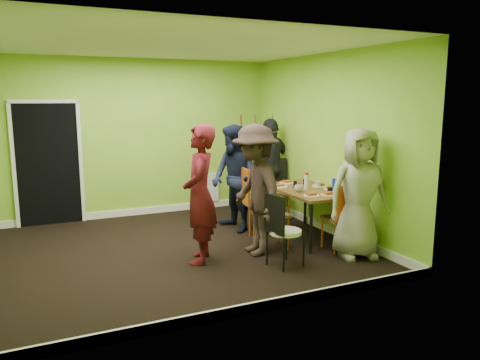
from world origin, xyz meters
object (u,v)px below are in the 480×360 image
(dining_table, at_px, (308,193))
(chair_left_far, at_px, (252,197))
(chair_front_end, at_px, (343,213))
(person_back_end, at_px, (271,167))
(person_left_far, at_px, (234,178))
(blue_bottle, at_px, (335,185))
(orange_bottle, at_px, (299,185))
(chair_left_near, at_px, (265,208))
(chair_back_end, at_px, (275,176))
(chair_bentwood, at_px, (282,227))
(person_standing, at_px, (200,194))
(easel, at_px, (255,162))
(person_front_end, at_px, (359,193))
(person_left_near, at_px, (256,190))
(thermos, at_px, (306,182))

(dining_table, relative_size, chair_left_far, 1.44)
(chair_left_far, xyz_separation_m, chair_front_end, (0.75, -1.34, -0.05))
(person_back_end, bearing_deg, person_left_far, 17.64)
(blue_bottle, bearing_deg, person_back_end, 91.87)
(orange_bottle, bearing_deg, chair_left_near, -154.37)
(chair_left_near, bearing_deg, person_left_far, -171.86)
(person_left_far, bearing_deg, orange_bottle, 44.94)
(chair_left_near, bearing_deg, chair_back_end, 153.67)
(chair_bentwood, bearing_deg, person_standing, -136.69)
(dining_table, height_order, orange_bottle, orange_bottle)
(chair_back_end, distance_m, orange_bottle, 1.28)
(chair_left_far, distance_m, chair_bentwood, 1.57)
(dining_table, relative_size, person_standing, 0.84)
(person_left_far, bearing_deg, chair_back_end, 112.87)
(dining_table, bearing_deg, easel, 86.72)
(chair_left_far, bearing_deg, chair_front_end, 36.02)
(blue_bottle, bearing_deg, orange_bottle, 122.12)
(chair_left_far, height_order, chair_back_end, chair_left_far)
(chair_back_end, distance_m, person_front_end, 2.46)
(person_standing, bearing_deg, chair_front_end, 101.96)
(person_left_far, distance_m, person_back_end, 1.28)
(person_left_near, height_order, person_back_end, person_left_near)
(person_standing, bearing_deg, easel, 165.35)
(dining_table, distance_m, person_front_end, 1.07)
(chair_front_end, xyz_separation_m, chair_bentwood, (-1.08, -0.19, -0.02))
(dining_table, relative_size, orange_bottle, 19.49)
(thermos, height_order, person_left_near, person_left_near)
(dining_table, xyz_separation_m, blue_bottle, (0.23, -0.34, 0.15))
(chair_left_near, xyz_separation_m, chair_bentwood, (-0.16, -0.75, -0.07))
(chair_front_end, bearing_deg, easel, 91.82)
(dining_table, height_order, person_standing, person_standing)
(person_left_near, bearing_deg, person_standing, -86.75)
(easel, distance_m, person_standing, 3.15)
(chair_bentwood, height_order, thermos, thermos)
(chair_bentwood, bearing_deg, person_left_far, 165.10)
(chair_left_near, xyz_separation_m, person_left_near, (-0.22, -0.14, 0.30))
(dining_table, distance_m, person_left_near, 1.15)
(chair_front_end, height_order, easel, easel)
(chair_bentwood, xyz_separation_m, person_front_end, (1.12, -0.08, 0.35))
(dining_table, height_order, easel, easel)
(chair_left_near, distance_m, blue_bottle, 1.12)
(chair_left_near, relative_size, person_front_end, 0.60)
(easel, relative_size, blue_bottle, 9.13)
(chair_front_end, distance_m, orange_bottle, 0.98)
(chair_front_end, relative_size, easel, 0.53)
(blue_bottle, bearing_deg, person_front_end, -100.26)
(chair_bentwood, height_order, blue_bottle, blue_bottle)
(person_left_far, bearing_deg, person_left_near, -15.99)
(dining_table, distance_m, chair_bentwood, 1.42)
(dining_table, distance_m, chair_left_near, 0.89)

